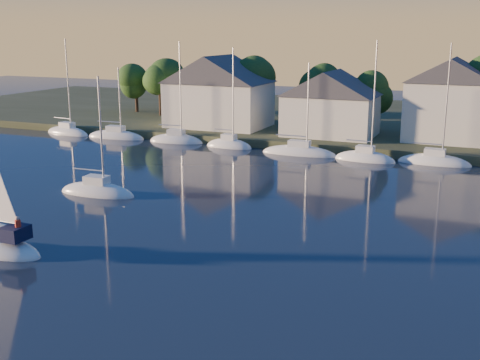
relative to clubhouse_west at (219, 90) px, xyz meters
The scene contains 8 objects.
shoreline_land 28.43m from the clubhouse_west, 37.69° to the left, with size 160.00×50.00×2.00m, color #303820.
wooden_dock 23.56m from the clubhouse_west, 15.26° to the right, with size 120.00×3.00×1.00m, color brown.
clubhouse_west is the anchor object (origin of this frame).
clubhouse_centre 16.05m from the clubhouse_west, ahead, with size 11.55×8.40×8.08m.
clubhouse_east 30.02m from the clubhouse_west, ahead, with size 10.50×8.40×9.80m.
tree_line 24.55m from the clubhouse_west, 11.77° to the left, with size 93.40×5.40×8.90m.
moored_fleet 28.13m from the clubhouse_west, 19.09° to the right, with size 95.50×2.40×12.05m.
drifting_sailboat_left 33.87m from the clubhouse_west, 83.25° to the right, with size 7.33×2.78×11.32m.
Camera 1 is at (13.43, -16.57, 13.91)m, focal length 45.00 mm.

